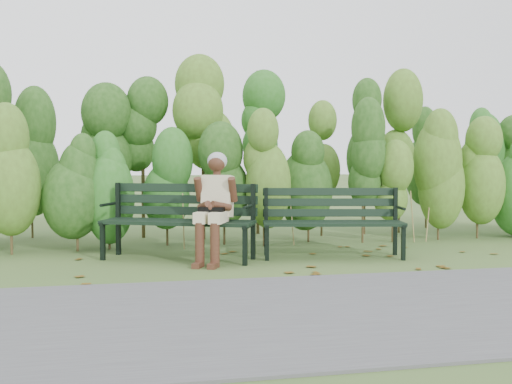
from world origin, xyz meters
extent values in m
plane|color=#3D5B29|center=(0.00, 0.00, 0.00)|extent=(80.00, 80.00, 0.00)
cube|color=#474749|center=(0.00, -2.20, 0.01)|extent=(60.00, 2.50, 0.01)
cylinder|color=#47381E|center=(-2.75, 1.30, 0.40)|extent=(0.03, 0.03, 0.80)
ellipsoid|color=#26641A|center=(-2.75, 1.30, 1.04)|extent=(0.64, 0.64, 1.44)
cylinder|color=#47381E|center=(-2.14, 1.30, 0.40)|extent=(0.03, 0.03, 0.80)
ellipsoid|color=#26641A|center=(-2.14, 1.30, 1.04)|extent=(0.64, 0.64, 1.44)
cylinder|color=#47381E|center=(-1.53, 1.30, 0.40)|extent=(0.03, 0.03, 0.80)
ellipsoid|color=#26641A|center=(-1.53, 1.30, 1.04)|extent=(0.64, 0.64, 1.44)
cylinder|color=#47381E|center=(-0.92, 1.30, 0.40)|extent=(0.03, 0.03, 0.80)
ellipsoid|color=#26641A|center=(-0.92, 1.30, 1.04)|extent=(0.64, 0.64, 1.44)
cylinder|color=#47381E|center=(-0.31, 1.30, 0.40)|extent=(0.03, 0.03, 0.80)
ellipsoid|color=#26641A|center=(-0.31, 1.30, 1.04)|extent=(0.64, 0.64, 1.44)
cylinder|color=#47381E|center=(0.31, 1.30, 0.40)|extent=(0.03, 0.03, 0.80)
ellipsoid|color=#26641A|center=(0.31, 1.30, 1.04)|extent=(0.64, 0.64, 1.44)
cylinder|color=#47381E|center=(0.92, 1.30, 0.40)|extent=(0.03, 0.03, 0.80)
ellipsoid|color=#26641A|center=(0.92, 1.30, 1.04)|extent=(0.64, 0.64, 1.44)
cylinder|color=#47381E|center=(1.53, 1.30, 0.40)|extent=(0.03, 0.03, 0.80)
ellipsoid|color=#26641A|center=(1.53, 1.30, 1.04)|extent=(0.64, 0.64, 1.44)
cylinder|color=#47381E|center=(2.14, 1.30, 0.40)|extent=(0.03, 0.03, 0.80)
ellipsoid|color=#26641A|center=(2.14, 1.30, 1.04)|extent=(0.64, 0.64, 1.44)
cylinder|color=#47381E|center=(2.75, 1.30, 0.40)|extent=(0.03, 0.03, 0.80)
ellipsoid|color=#26641A|center=(2.75, 1.30, 1.04)|extent=(0.64, 0.64, 1.44)
cylinder|color=#47381E|center=(3.36, 1.30, 0.40)|extent=(0.03, 0.03, 0.80)
ellipsoid|color=#26641A|center=(3.36, 1.30, 1.04)|extent=(0.64, 0.64, 1.44)
cylinder|color=#47381E|center=(-2.69, 2.30, 0.55)|extent=(0.04, 0.04, 1.10)
ellipsoid|color=#1C4514|center=(-2.69, 2.30, 1.43)|extent=(0.70, 0.70, 1.98)
cylinder|color=#47381E|center=(-1.92, 2.30, 0.55)|extent=(0.04, 0.04, 1.10)
ellipsoid|color=#1C4514|center=(-1.92, 2.30, 1.43)|extent=(0.70, 0.70, 1.98)
cylinder|color=#47381E|center=(-1.15, 2.30, 0.55)|extent=(0.04, 0.04, 1.10)
ellipsoid|color=#1C4514|center=(-1.15, 2.30, 1.43)|extent=(0.70, 0.70, 1.98)
cylinder|color=#47381E|center=(-0.38, 2.30, 0.55)|extent=(0.04, 0.04, 1.10)
ellipsoid|color=#1C4514|center=(-0.38, 2.30, 1.43)|extent=(0.70, 0.70, 1.98)
cylinder|color=#47381E|center=(0.38, 2.30, 0.55)|extent=(0.04, 0.04, 1.10)
ellipsoid|color=#1C4514|center=(0.38, 2.30, 1.43)|extent=(0.70, 0.70, 1.98)
cylinder|color=#47381E|center=(1.15, 2.30, 0.55)|extent=(0.04, 0.04, 1.10)
ellipsoid|color=#1C4514|center=(1.15, 2.30, 1.43)|extent=(0.70, 0.70, 1.98)
cylinder|color=#47381E|center=(1.92, 2.30, 0.55)|extent=(0.04, 0.04, 1.10)
ellipsoid|color=#1C4514|center=(1.92, 2.30, 1.43)|extent=(0.70, 0.70, 1.98)
cylinder|color=#47381E|center=(2.69, 2.30, 0.55)|extent=(0.04, 0.04, 1.10)
ellipsoid|color=#1C4514|center=(2.69, 2.30, 1.43)|extent=(0.70, 0.70, 1.98)
cylinder|color=#47381E|center=(3.46, 2.30, 0.55)|extent=(0.04, 0.04, 1.10)
ellipsoid|color=#1C4514|center=(3.46, 2.30, 1.43)|extent=(0.70, 0.70, 1.98)
cylinder|color=#47381E|center=(4.22, 2.30, 0.55)|extent=(0.04, 0.04, 1.10)
ellipsoid|color=#1C4514|center=(4.22, 2.30, 1.43)|extent=(0.70, 0.70, 1.98)
cube|color=brown|center=(-0.88, -0.73, 0.00)|extent=(0.11, 0.10, 0.01)
cube|color=brown|center=(1.44, 0.84, 0.00)|extent=(0.08, 0.10, 0.01)
cube|color=brown|center=(-0.34, 0.90, 0.00)|extent=(0.09, 0.10, 0.01)
cube|color=brown|center=(1.20, -1.09, 0.00)|extent=(0.11, 0.10, 0.01)
cube|color=brown|center=(0.45, -0.99, 0.00)|extent=(0.09, 0.10, 0.01)
cube|color=brown|center=(-0.35, -0.44, 0.00)|extent=(0.11, 0.10, 0.01)
cube|color=brown|center=(1.71, 0.35, 0.00)|extent=(0.10, 0.11, 0.01)
cube|color=brown|center=(2.87, -0.26, 0.00)|extent=(0.08, 0.10, 0.01)
cube|color=brown|center=(-0.13, -0.49, 0.00)|extent=(0.09, 0.07, 0.01)
cube|color=brown|center=(-0.63, -1.14, 0.00)|extent=(0.09, 0.11, 0.01)
cube|color=brown|center=(1.41, -0.27, 0.00)|extent=(0.08, 0.10, 0.01)
cube|color=brown|center=(-2.19, -0.21, 0.00)|extent=(0.10, 0.11, 0.01)
cube|color=brown|center=(-0.47, 0.44, 0.00)|extent=(0.10, 0.09, 0.01)
cube|color=brown|center=(1.92, 0.81, 0.00)|extent=(0.11, 0.11, 0.01)
cube|color=brown|center=(-0.32, 0.50, 0.00)|extent=(0.11, 0.11, 0.01)
cube|color=brown|center=(-1.48, -0.93, 0.00)|extent=(0.11, 0.11, 0.01)
cube|color=brown|center=(0.24, 0.84, 0.00)|extent=(0.09, 0.07, 0.01)
cube|color=brown|center=(0.57, 0.29, 0.00)|extent=(0.08, 0.09, 0.01)
cube|color=brown|center=(1.82, 0.23, 0.00)|extent=(0.08, 0.10, 0.01)
cube|color=brown|center=(-1.57, 0.60, 0.00)|extent=(0.08, 0.09, 0.01)
cube|color=brown|center=(1.83, -0.68, 0.00)|extent=(0.11, 0.11, 0.01)
cube|color=brown|center=(-2.42, 0.43, 0.00)|extent=(0.11, 0.11, 0.01)
cube|color=brown|center=(-2.03, 0.29, 0.00)|extent=(0.11, 0.09, 0.01)
cube|color=brown|center=(-0.66, 0.21, 0.00)|extent=(0.08, 0.10, 0.01)
cube|color=black|center=(-0.97, 0.16, 0.43)|extent=(1.60, 0.78, 0.04)
cube|color=black|center=(-0.92, 0.27, 0.43)|extent=(1.60, 0.78, 0.04)
cube|color=black|center=(-0.87, 0.38, 0.43)|extent=(1.60, 0.78, 0.04)
cube|color=black|center=(-0.83, 0.49, 0.43)|extent=(1.60, 0.78, 0.04)
cube|color=black|center=(-0.79, 0.57, 0.53)|extent=(1.58, 0.73, 0.10)
cube|color=black|center=(-0.79, 0.58, 0.66)|extent=(1.58, 0.73, 0.10)
cube|color=black|center=(-0.78, 0.59, 0.79)|extent=(1.58, 0.73, 0.10)
cube|color=black|center=(-1.72, 0.48, 0.21)|extent=(0.06, 0.06, 0.43)
cube|color=black|center=(-1.55, 0.85, 0.43)|extent=(0.06, 0.06, 0.85)
cube|color=black|center=(-1.64, 0.65, 0.41)|extent=(0.23, 0.45, 0.04)
cylinder|color=black|center=(-1.66, 0.61, 0.61)|extent=(0.17, 0.34, 0.03)
cube|color=black|center=(-0.23, -0.18, 0.21)|extent=(0.06, 0.06, 0.43)
cube|color=black|center=(-0.07, 0.20, 0.43)|extent=(0.06, 0.06, 0.85)
cube|color=black|center=(-0.15, 0.00, 0.41)|extent=(0.23, 0.45, 0.04)
cylinder|color=black|center=(-0.17, -0.05, 0.61)|extent=(0.17, 0.34, 0.03)
cube|color=black|center=(0.82, -0.05, 0.40)|extent=(1.58, 0.40, 0.04)
cube|color=black|center=(0.84, 0.06, 0.40)|extent=(1.58, 0.40, 0.04)
cube|color=black|center=(0.86, 0.16, 0.40)|extent=(1.58, 0.40, 0.04)
cube|color=black|center=(0.88, 0.27, 0.40)|extent=(1.58, 0.40, 0.04)
cube|color=black|center=(0.90, 0.35, 0.49)|extent=(1.57, 0.36, 0.09)
cube|color=black|center=(0.90, 0.37, 0.62)|extent=(1.57, 0.36, 0.09)
cube|color=black|center=(0.90, 0.38, 0.74)|extent=(1.57, 0.36, 0.09)
cube|color=black|center=(0.07, 0.08, 0.20)|extent=(0.05, 0.05, 0.40)
cube|color=black|center=(0.14, 0.46, 0.40)|extent=(0.05, 0.05, 0.79)
cube|color=black|center=(0.10, 0.26, 0.38)|extent=(0.13, 0.44, 0.04)
cylinder|color=black|center=(0.09, 0.21, 0.57)|extent=(0.09, 0.33, 0.03)
cube|color=black|center=(1.56, -0.21, 0.20)|extent=(0.05, 0.05, 0.40)
cube|color=black|center=(1.63, 0.16, 0.40)|extent=(0.05, 0.05, 0.79)
cube|color=black|center=(1.59, -0.04, 0.38)|extent=(0.13, 0.44, 0.04)
cylinder|color=black|center=(1.58, -0.08, 0.57)|extent=(0.09, 0.33, 0.03)
cube|color=beige|center=(-0.64, 0.00, 0.51)|extent=(0.27, 0.40, 0.12)
cube|color=beige|center=(-0.49, -0.06, 0.51)|extent=(0.27, 0.40, 0.12)
cylinder|color=#452618|center=(-0.70, -0.14, 0.23)|extent=(0.13, 0.13, 0.46)
cylinder|color=#452618|center=(-0.55, -0.21, 0.23)|extent=(0.13, 0.13, 0.46)
cube|color=#452618|center=(-0.73, -0.21, 0.03)|extent=(0.15, 0.20, 0.05)
cube|color=#452618|center=(-0.58, -0.27, 0.03)|extent=(0.15, 0.20, 0.05)
cube|color=beige|center=(-0.47, 0.19, 0.72)|extent=(0.39, 0.34, 0.47)
cylinder|color=#452618|center=(-0.47, 0.18, 0.96)|extent=(0.08, 0.08, 0.09)
sphere|color=#452618|center=(-0.48, 0.17, 1.08)|extent=(0.19, 0.19, 0.19)
ellipsoid|color=gray|center=(-0.47, 0.19, 1.10)|extent=(0.22, 0.21, 0.20)
cylinder|color=#452618|center=(-0.67, 0.21, 0.79)|extent=(0.15, 0.21, 0.28)
cylinder|color=#452618|center=(-0.32, 0.05, 0.79)|extent=(0.15, 0.21, 0.28)
cylinder|color=#452618|center=(-0.63, 0.06, 0.63)|extent=(0.13, 0.26, 0.12)
cylinder|color=#452618|center=(-0.46, -0.02, 0.63)|extent=(0.25, 0.18, 0.12)
sphere|color=#452618|center=(-0.57, -0.03, 0.61)|extent=(0.10, 0.10, 0.10)
cube|color=black|center=(-0.56, -0.02, 0.54)|extent=(0.29, 0.21, 0.15)
camera|label=1|loc=(-1.40, -6.34, 1.11)|focal=42.00mm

